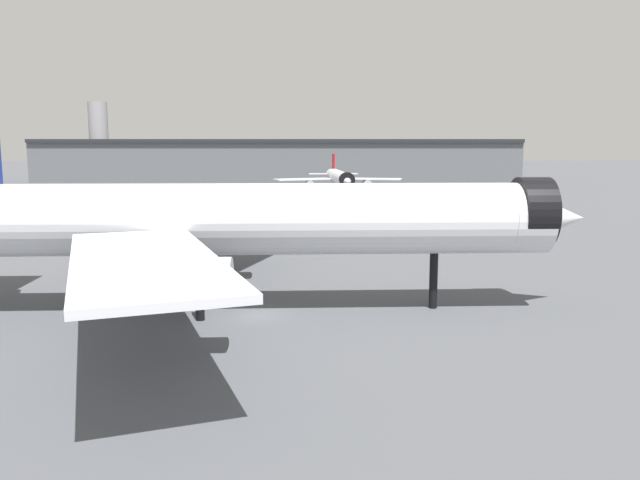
% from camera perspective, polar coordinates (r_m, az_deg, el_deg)
% --- Properties ---
extents(ground, '(900.00, 900.00, 0.00)m').
position_cam_1_polar(ground, '(50.80, -5.63, -6.74)').
color(ground, '#4C4F54').
extents(airliner_near_gate, '(57.22, 52.40, 16.57)m').
position_cam_1_polar(airliner_near_gate, '(51.45, -7.94, 1.70)').
color(airliner_near_gate, silver).
rests_on(airliner_near_gate, ground).
extents(airliner_far_taxiway, '(33.75, 36.99, 10.58)m').
position_cam_1_polar(airliner_far_taxiway, '(163.43, 1.72, 5.55)').
color(airliner_far_taxiway, white).
rests_on(airliner_far_taxiway, ground).
extents(terminal_building, '(170.13, 25.94, 27.79)m').
position_cam_1_polar(terminal_building, '(229.51, -4.22, 7.16)').
color(terminal_building, slate).
rests_on(terminal_building, ground).
extents(traffic_cone_near_nose, '(0.52, 0.52, 0.65)m').
position_cam_1_polar(traffic_cone_near_nose, '(83.81, 4.37, -0.40)').
color(traffic_cone_near_nose, '#F2600C').
rests_on(traffic_cone_near_nose, ground).
extents(traffic_cone_wingtip, '(0.54, 0.54, 0.68)m').
position_cam_1_polar(traffic_cone_wingtip, '(80.17, 7.95, -0.86)').
color(traffic_cone_wingtip, '#F2600C').
rests_on(traffic_cone_wingtip, ground).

